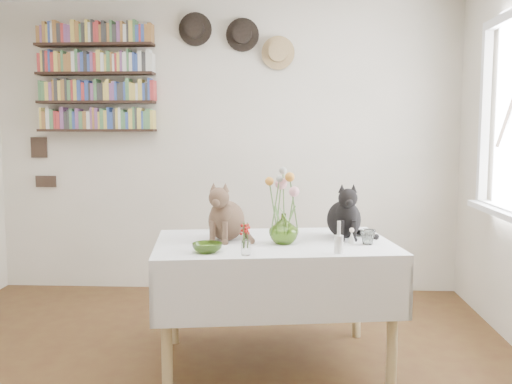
# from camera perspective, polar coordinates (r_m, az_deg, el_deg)

# --- Properties ---
(room) EXTENTS (4.08, 4.58, 2.58)m
(room) POSITION_cam_1_polar(r_m,az_deg,el_deg) (2.74, -7.85, 2.95)
(room) COLOR brown
(room) RESTS_ON ground
(dining_table) EXTENTS (1.50, 1.08, 0.74)m
(dining_table) POSITION_cam_1_polar(r_m,az_deg,el_deg) (3.45, 1.76, -7.94)
(dining_table) COLOR white
(dining_table) RESTS_ON room
(tabby_cat) EXTENTS (0.31, 0.35, 0.36)m
(tabby_cat) POSITION_cam_1_polar(r_m,az_deg,el_deg) (3.44, -2.97, -1.78)
(tabby_cat) COLOR brown
(tabby_cat) RESTS_ON dining_table
(black_cat) EXTENTS (0.25, 0.31, 0.35)m
(black_cat) POSITION_cam_1_polar(r_m,az_deg,el_deg) (3.55, 8.80, -1.72)
(black_cat) COLOR black
(black_cat) RESTS_ON dining_table
(flower_vase) EXTENTS (0.17, 0.17, 0.18)m
(flower_vase) POSITION_cam_1_polar(r_m,az_deg,el_deg) (3.32, 2.78, -3.67)
(flower_vase) COLOR #7CA93D
(flower_vase) RESTS_ON dining_table
(green_bowl) EXTENTS (0.22, 0.22, 0.05)m
(green_bowl) POSITION_cam_1_polar(r_m,az_deg,el_deg) (3.11, -4.90, -5.58)
(green_bowl) COLOR #7CA93D
(green_bowl) RESTS_ON dining_table
(drinking_glass) EXTENTS (0.12, 0.12, 0.09)m
(drinking_glass) POSITION_cam_1_polar(r_m,az_deg,el_deg) (3.37, 11.10, -4.44)
(drinking_glass) COLOR white
(drinking_glass) RESTS_ON dining_table
(candlestick) EXTENTS (0.05, 0.05, 0.18)m
(candlestick) POSITION_cam_1_polar(r_m,az_deg,el_deg) (3.10, 8.27, -5.03)
(candlestick) COLOR white
(candlestick) RESTS_ON dining_table
(berry_jar) EXTENTS (0.05, 0.05, 0.20)m
(berry_jar) POSITION_cam_1_polar(r_m,az_deg,el_deg) (3.02, -1.03, -4.71)
(berry_jar) COLOR white
(berry_jar) RESTS_ON dining_table
(porcelain_figurine) EXTENTS (0.05, 0.05, 0.09)m
(porcelain_figurine) POSITION_cam_1_polar(r_m,az_deg,el_deg) (3.39, 9.55, -4.40)
(porcelain_figurine) COLOR white
(porcelain_figurine) RESTS_ON dining_table
(flower_bouquet) EXTENTS (0.17, 0.12, 0.39)m
(flower_bouquet) POSITION_cam_1_polar(r_m,az_deg,el_deg) (3.30, 2.75, 0.69)
(flower_bouquet) COLOR #4C7233
(flower_bouquet) RESTS_ON flower_vase
(bookshelf_unit) EXTENTS (1.00, 0.16, 0.91)m
(bookshelf_unit) POSITION_cam_1_polar(r_m,az_deg,el_deg) (5.13, -15.72, 10.91)
(bookshelf_unit) COLOR black
(bookshelf_unit) RESTS_ON room
(wall_hats) EXTENTS (0.98, 0.09, 0.48)m
(wall_hats) POSITION_cam_1_polar(r_m,az_deg,el_deg) (4.95, -1.78, 15.09)
(wall_hats) COLOR black
(wall_hats) RESTS_ON room
(wall_art_plaques) EXTENTS (0.21, 0.02, 0.44)m
(wall_art_plaques) POSITION_cam_1_polar(r_m,az_deg,el_deg) (5.37, -20.62, 2.86)
(wall_art_plaques) COLOR #38281E
(wall_art_plaques) RESTS_ON room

